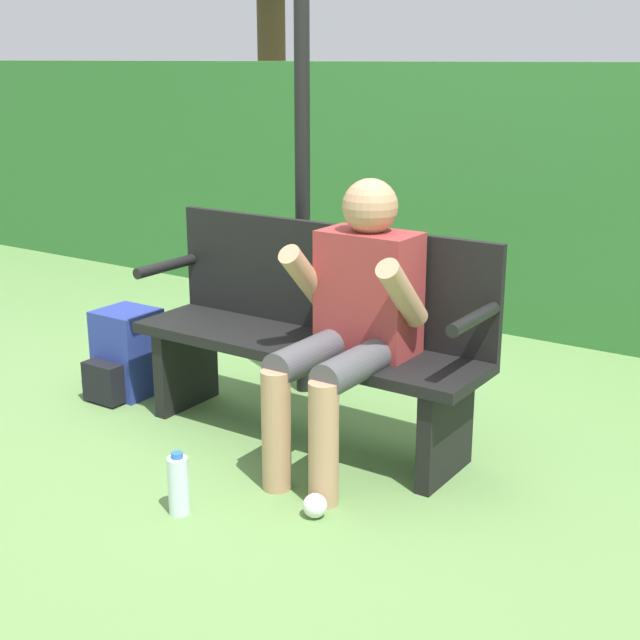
% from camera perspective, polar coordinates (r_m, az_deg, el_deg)
% --- Properties ---
extents(ground_plane, '(40.00, 40.00, 0.00)m').
position_cam_1_polar(ground_plane, '(3.84, -1.03, -7.55)').
color(ground_plane, '#668E4C').
extents(hedge_back, '(12.00, 0.38, 1.54)m').
position_cam_1_polar(hedge_back, '(5.40, 11.77, 7.66)').
color(hedge_back, '#337033').
rests_on(hedge_back, ground).
extents(park_bench, '(1.57, 0.41, 0.90)m').
position_cam_1_polar(park_bench, '(3.73, -0.49, -0.81)').
color(park_bench, black).
rests_on(park_bench, ground).
extents(person_seated, '(0.52, 0.64, 1.12)m').
position_cam_1_polar(person_seated, '(3.42, 2.10, 0.46)').
color(person_seated, '#993333').
rests_on(person_seated, ground).
extents(backpack, '(0.26, 0.34, 0.41)m').
position_cam_1_polar(backpack, '(4.36, -12.34, -2.20)').
color(backpack, '#283893').
rests_on(backpack, ground).
extents(water_bottle, '(0.08, 0.08, 0.23)m').
position_cam_1_polar(water_bottle, '(3.24, -9.05, -10.38)').
color(water_bottle, silver).
rests_on(water_bottle, ground).
extents(signpost, '(0.35, 0.09, 2.45)m').
position_cam_1_polar(signpost, '(4.09, -1.22, 14.17)').
color(signpost, black).
rests_on(signpost, ground).
extents(litter_crumple, '(0.09, 0.09, 0.09)m').
position_cam_1_polar(litter_crumple, '(3.21, -0.33, -11.80)').
color(litter_crumple, silver).
rests_on(litter_crumple, ground).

